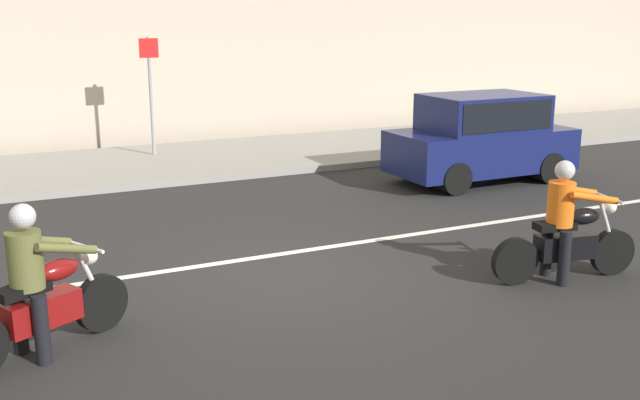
{
  "coord_description": "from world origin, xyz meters",
  "views": [
    {
      "loc": [
        -3.61,
        -8.41,
        3.35
      ],
      "look_at": [
        0.4,
        -0.06,
        1.01
      ],
      "focal_mm": 41.09,
      "sensor_mm": 36.0,
      "label": 1
    }
  ],
  "objects_px": {
    "motorcycle_with_rider_orange_stripe": "(566,231)",
    "street_sign_post": "(150,85)",
    "parked_hatchback_navy": "(482,137)",
    "motorcycle_with_rider_olive": "(38,293)"
  },
  "relations": [
    {
      "from": "motorcycle_with_rider_olive",
      "to": "street_sign_post",
      "type": "xyz_separation_m",
      "value": [
        3.44,
        9.75,
        1.13
      ]
    },
    {
      "from": "motorcycle_with_rider_olive",
      "to": "street_sign_post",
      "type": "bearing_deg",
      "value": 70.56
    },
    {
      "from": "motorcycle_with_rider_orange_stripe",
      "to": "parked_hatchback_navy",
      "type": "relative_size",
      "value": 0.54
    },
    {
      "from": "motorcycle_with_rider_orange_stripe",
      "to": "street_sign_post",
      "type": "height_order",
      "value": "street_sign_post"
    },
    {
      "from": "street_sign_post",
      "to": "motorcycle_with_rider_olive",
      "type": "bearing_deg",
      "value": -109.44
    },
    {
      "from": "motorcycle_with_rider_olive",
      "to": "street_sign_post",
      "type": "height_order",
      "value": "street_sign_post"
    },
    {
      "from": "motorcycle_with_rider_orange_stripe",
      "to": "parked_hatchback_navy",
      "type": "distance_m",
      "value": 5.84
    },
    {
      "from": "parked_hatchback_navy",
      "to": "street_sign_post",
      "type": "distance_m",
      "value": 7.66
    },
    {
      "from": "parked_hatchback_navy",
      "to": "motorcycle_with_rider_olive",
      "type": "bearing_deg",
      "value": -153.15
    },
    {
      "from": "parked_hatchback_navy",
      "to": "street_sign_post",
      "type": "height_order",
      "value": "street_sign_post"
    }
  ]
}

